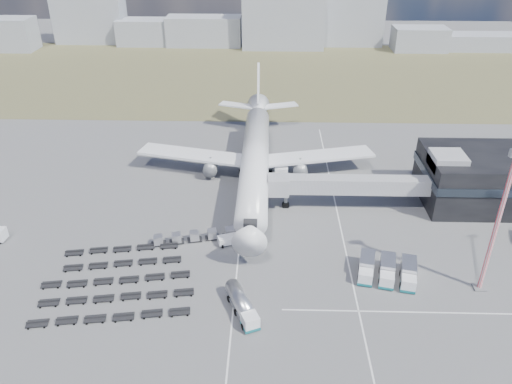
{
  "coord_description": "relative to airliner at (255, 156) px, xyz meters",
  "views": [
    {
      "loc": [
        2.79,
        -62.09,
        49.94
      ],
      "look_at": [
        0.53,
        19.21,
        4.0
      ],
      "focal_mm": 35.0,
      "sensor_mm": 36.0,
      "label": 1
    }
  ],
  "objects": [
    {
      "name": "airliner",
      "position": [
        0.0,
        0.0,
        0.0
      ],
      "size": [
        51.59,
        64.53,
        17.62
      ],
      "color": "white",
      "rests_on": "ground"
    },
    {
      "name": "service_trucks_near",
      "position": [
        21.42,
        -32.68,
        -3.87
      ],
      "size": [
        9.78,
        8.19,
        2.61
      ],
      "rotation": [
        0.0,
        0.0,
        -0.22
      ],
      "color": "white",
      "rests_on": "ground"
    },
    {
      "name": "terminal",
      "position": [
        47.77,
        -8.41,
        -0.04
      ],
      "size": [
        30.4,
        16.4,
        11.0
      ],
      "color": "black",
      "rests_on": "ground"
    },
    {
      "name": "grass_strip",
      "position": [
        0.0,
        77.62,
        -5.29
      ],
      "size": [
        420.0,
        90.0,
        0.01
      ],
      "primitive_type": "cube",
      "color": "brown",
      "rests_on": "ground"
    },
    {
      "name": "pushback_tug",
      "position": [
        -3.94,
        -24.38,
        -4.53
      ],
      "size": [
        3.87,
        2.94,
        1.53
      ],
      "primitive_type": "cube",
      "rotation": [
        0.0,
        0.0,
        0.33
      ],
      "color": "white",
      "rests_on": "ground"
    },
    {
      "name": "lane_markings",
      "position": [
        9.77,
        -29.38,
        -5.29
      ],
      "size": [
        47.12,
        110.0,
        0.01
      ],
      "color": "silver",
      "rests_on": "ground"
    },
    {
      "name": "fuel_tanker",
      "position": [
        -0.69,
        -41.1,
        -3.87
      ],
      "size": [
        5.5,
        8.95,
        2.84
      ],
      "rotation": [
        0.0,
        0.0,
        0.4
      ],
      "color": "white",
      "rests_on": "ground"
    },
    {
      "name": "catering_truck",
      "position": [
        5.52,
        0.92,
        -3.66
      ],
      "size": [
        2.92,
        6.97,
        3.19
      ],
      "rotation": [
        0.0,
        0.0,
        -0.01
      ],
      "color": "white",
      "rests_on": "ground"
    },
    {
      "name": "baggage_dollies",
      "position": [
        -20.36,
        -35.2,
        -4.94
      ],
      "size": [
        24.61,
        20.89,
        0.7
      ],
      "rotation": [
        0.0,
        0.0,
        0.15
      ],
      "color": "black",
      "rests_on": "ground"
    },
    {
      "name": "ground",
      "position": [
        0.0,
        -32.38,
        -5.29
      ],
      "size": [
        420.0,
        420.0,
        0.0
      ],
      "primitive_type": "plane",
      "color": "#565659",
      "rests_on": "ground"
    },
    {
      "name": "uld_row",
      "position": [
        -8.32,
        -23.29,
        -4.32
      ],
      "size": [
        17.79,
        5.51,
        1.63
      ],
      "rotation": [
        0.0,
        0.0,
        0.23
      ],
      "color": "black",
      "rests_on": "ground"
    },
    {
      "name": "skyline",
      "position": [
        -11.52,
        118.37,
        2.84
      ],
      "size": [
        310.18,
        27.04,
        24.88
      ],
      "color": "#9397A1",
      "rests_on": "ground"
    },
    {
      "name": "floodlight_mast",
      "position": [
        35.03,
        -34.83,
        6.32
      ],
      "size": [
        2.21,
        1.79,
        23.17
      ],
      "rotation": [
        0.0,
        0.0,
        0.24
      ],
      "color": "red",
      "rests_on": "ground"
    },
    {
      "name": "jet_bridge",
      "position": [
        15.9,
        -11.95,
        -0.24
      ],
      "size": [
        30.3,
        3.8,
        7.05
      ],
      "color": "#939399",
      "rests_on": "ground"
    }
  ]
}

